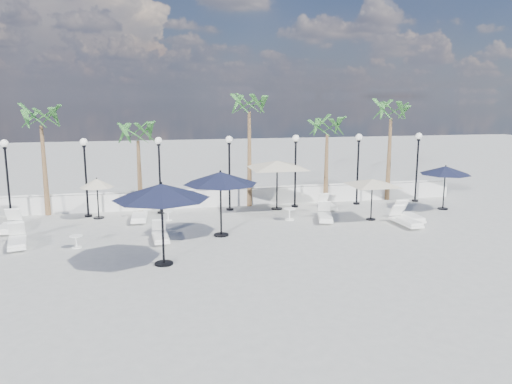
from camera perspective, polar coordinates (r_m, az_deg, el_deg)
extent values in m
plane|color=#9A9A95|center=(19.68, -0.06, -6.23)|extent=(100.00, 100.00, 0.00)
cube|color=silver|center=(26.74, -3.36, -0.66)|extent=(26.00, 0.30, 0.90)
cube|color=silver|center=(26.64, -3.37, 0.43)|extent=(26.00, 0.12, 0.08)
cylinder|color=black|center=(26.42, -26.16, -2.81)|extent=(0.36, 0.36, 0.10)
cylinder|color=black|center=(26.10, -26.47, 0.82)|extent=(0.10, 0.10, 3.50)
cylinder|color=black|center=(25.89, -26.79, 4.53)|extent=(0.18, 0.18, 0.10)
sphere|color=white|center=(25.87, -26.83, 4.99)|extent=(0.36, 0.36, 0.36)
cylinder|color=black|center=(25.76, -18.60, -2.58)|extent=(0.36, 0.36, 0.10)
cylinder|color=black|center=(25.43, -18.83, 1.15)|extent=(0.10, 0.10, 3.50)
cylinder|color=black|center=(25.22, -19.07, 4.96)|extent=(0.18, 0.18, 0.10)
sphere|color=white|center=(25.20, -19.10, 5.43)|extent=(0.36, 0.36, 0.36)
cylinder|color=black|center=(25.57, -10.79, -2.29)|extent=(0.36, 0.36, 0.10)
cylinder|color=black|center=(25.24, -10.93, 1.47)|extent=(0.10, 0.10, 3.50)
cylinder|color=black|center=(25.03, -11.07, 5.31)|extent=(0.18, 0.18, 0.10)
sphere|color=white|center=(25.01, -11.09, 5.79)|extent=(0.36, 0.36, 0.36)
cylinder|color=black|center=(25.86, -3.01, -1.96)|extent=(0.36, 0.36, 0.10)
cylinder|color=black|center=(25.53, -3.05, 1.76)|extent=(0.10, 0.10, 3.50)
cylinder|color=black|center=(25.32, -3.09, 5.56)|extent=(0.18, 0.18, 0.10)
sphere|color=white|center=(25.30, -3.10, 6.03)|extent=(0.36, 0.36, 0.36)
cylinder|color=black|center=(26.60, 4.46, -1.62)|extent=(0.36, 0.36, 0.10)
cylinder|color=black|center=(26.29, 4.51, 2.00)|extent=(0.10, 0.10, 3.50)
cylinder|color=black|center=(26.08, 4.57, 5.70)|extent=(0.18, 0.18, 0.10)
sphere|color=white|center=(26.07, 4.57, 6.16)|extent=(0.36, 0.36, 0.36)
cylinder|color=black|center=(27.78, 11.40, -1.27)|extent=(0.36, 0.36, 0.10)
cylinder|color=black|center=(27.48, 11.54, 2.20)|extent=(0.10, 0.10, 3.50)
cylinder|color=black|center=(27.28, 11.67, 5.73)|extent=(0.18, 0.18, 0.10)
sphere|color=white|center=(27.26, 11.69, 6.17)|extent=(0.36, 0.36, 0.36)
cylinder|color=black|center=(29.32, 17.70, -0.93)|extent=(0.36, 0.36, 0.10)
cylinder|color=black|center=(29.04, 17.90, 2.35)|extent=(0.10, 0.10, 3.50)
cylinder|color=black|center=(28.85, 18.09, 5.69)|extent=(0.18, 0.18, 0.10)
sphere|color=white|center=(28.83, 18.12, 6.11)|extent=(0.36, 0.36, 0.36)
cone|color=brown|center=(26.47, -22.99, 2.21)|extent=(0.28, 0.28, 4.40)
cone|color=brown|center=(26.03, -13.17, 1.77)|extent=(0.28, 0.28, 3.60)
cone|color=brown|center=(26.41, -0.76, 3.72)|extent=(0.28, 0.28, 5.00)
cone|color=brown|center=(27.64, 8.03, 2.68)|extent=(0.28, 0.28, 3.80)
cone|color=brown|center=(29.05, 14.95, 3.61)|extent=(0.28, 0.28, 4.60)
cube|color=white|center=(21.70, -25.64, -5.27)|extent=(1.05, 2.04, 0.11)
cube|color=white|center=(21.42, -25.68, -5.15)|extent=(0.88, 1.41, 0.11)
cube|color=white|center=(22.37, -25.68, -3.78)|extent=(0.69, 0.58, 0.61)
cube|color=white|center=(24.32, -26.37, -3.66)|extent=(0.68, 2.00, 0.11)
cube|color=white|center=(24.03, -26.55, -3.54)|extent=(0.63, 1.35, 0.11)
cube|color=white|center=(24.99, -25.98, -2.32)|extent=(0.63, 0.48, 0.62)
cube|color=white|center=(24.27, -13.18, -2.82)|extent=(0.75, 2.07, 0.11)
cube|color=white|center=(23.97, -13.23, -2.69)|extent=(0.69, 1.40, 0.11)
cube|color=white|center=(24.98, -13.12, -1.46)|extent=(0.66, 0.51, 0.64)
cube|color=white|center=(20.73, -10.86, -5.13)|extent=(0.70, 1.81, 0.10)
cube|color=white|center=(20.47, -10.81, -5.02)|extent=(0.63, 1.23, 0.10)
cube|color=white|center=(21.33, -11.05, -3.69)|extent=(0.58, 0.45, 0.55)
cube|color=white|center=(23.84, 7.89, -2.90)|extent=(1.14, 2.01, 0.10)
cube|color=white|center=(23.57, 7.94, -2.78)|extent=(0.93, 1.40, 0.10)
cube|color=white|center=(24.51, 7.81, -1.61)|extent=(0.70, 0.60, 0.60)
cube|color=white|center=(26.41, 8.17, -1.60)|extent=(0.59, 1.67, 0.09)
cube|color=white|center=(26.18, 8.33, -1.49)|extent=(0.54, 1.13, 0.09)
cube|color=white|center=(26.96, 7.72, -0.61)|extent=(0.53, 0.40, 0.52)
cube|color=white|center=(24.67, 17.03, -2.79)|extent=(0.69, 2.03, 0.11)
cube|color=white|center=(24.41, 17.36, -2.66)|extent=(0.65, 1.38, 0.11)
cube|color=white|center=(25.28, 16.18, -1.48)|extent=(0.64, 0.49, 0.63)
cube|color=white|center=(23.73, 16.76, -3.33)|extent=(0.77, 1.99, 0.11)
cube|color=white|center=(23.48, 17.12, -3.20)|extent=(0.69, 1.35, 0.11)
cube|color=white|center=(24.29, 15.83, -2.01)|extent=(0.64, 0.50, 0.61)
cylinder|color=white|center=(20.72, -19.79, -5.97)|extent=(0.39, 0.39, 0.03)
cylinder|color=white|center=(20.66, -19.83, -5.39)|extent=(0.06, 0.06, 0.47)
cylinder|color=white|center=(20.59, -19.88, -4.74)|extent=(0.50, 0.50, 0.03)
cylinder|color=white|center=(24.06, -9.98, -3.18)|extent=(0.36, 0.36, 0.03)
cylinder|color=white|center=(24.01, -9.99, -2.71)|extent=(0.05, 0.05, 0.43)
cylinder|color=white|center=(23.96, -10.01, -2.19)|extent=(0.47, 0.47, 0.03)
cylinder|color=white|center=(23.84, 3.85, -3.16)|extent=(0.45, 0.45, 0.03)
cylinder|color=white|center=(23.78, 3.85, -2.58)|extent=(0.07, 0.07, 0.54)
cylinder|color=white|center=(23.72, 3.86, -1.92)|extent=(0.58, 0.58, 0.03)
cylinder|color=black|center=(17.93, -10.48, -8.03)|extent=(0.64, 0.64, 0.07)
cylinder|color=black|center=(17.54, -10.63, -3.78)|extent=(0.08, 0.08, 2.82)
cone|color=black|center=(17.28, -10.77, 0.08)|extent=(3.33, 3.33, 0.52)
sphere|color=black|center=(17.22, -10.80, 1.02)|extent=(0.09, 0.09, 0.09)
cylinder|color=black|center=(21.21, -4.00, -4.90)|extent=(0.62, 0.62, 0.07)
cylinder|color=black|center=(20.89, -4.04, -1.46)|extent=(0.08, 0.08, 2.67)
cone|color=black|center=(20.68, -4.08, 1.62)|extent=(3.12, 3.12, 0.50)
sphere|color=black|center=(20.63, -4.09, 2.38)|extent=(0.09, 0.09, 0.09)
cylinder|color=black|center=(27.80, 20.56, -1.79)|extent=(0.52, 0.52, 0.06)
cylinder|color=black|center=(27.60, 20.71, 0.40)|extent=(0.06, 0.06, 2.22)
cone|color=black|center=(27.45, 20.84, 2.34)|extent=(2.59, 2.59, 0.42)
sphere|color=black|center=(27.42, 20.87, 2.82)|extent=(0.07, 0.07, 0.07)
cylinder|color=black|center=(26.05, 2.39, -1.90)|extent=(0.57, 0.57, 0.07)
cylinder|color=black|center=(25.81, 2.41, 0.75)|extent=(0.08, 0.08, 2.52)
pyramid|color=#BBB394|center=(25.61, 2.44, 3.59)|extent=(5.57, 5.57, 0.38)
cylinder|color=black|center=(24.44, 12.98, -3.05)|extent=(0.45, 0.45, 0.05)
cylinder|color=black|center=(24.23, 13.08, -0.87)|extent=(0.06, 0.06, 1.95)
pyramid|color=#BBB394|center=(24.05, 13.18, 1.45)|extent=(4.23, 4.23, 0.30)
cylinder|color=black|center=(25.28, -17.51, -2.81)|extent=(0.50, 0.50, 0.05)
cylinder|color=black|center=(25.09, -17.63, -0.78)|extent=(0.06, 0.06, 1.89)
cone|color=#BBB394|center=(24.95, -17.74, 0.99)|extent=(1.62, 1.62, 0.41)
sphere|color=black|center=(24.91, -17.77, 1.50)|extent=(0.07, 0.07, 0.07)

